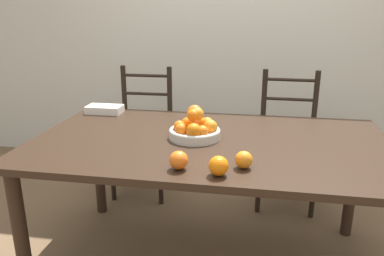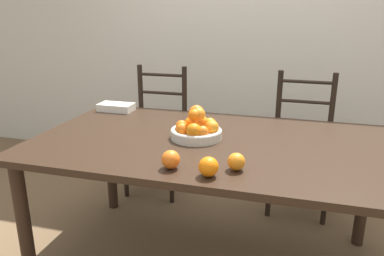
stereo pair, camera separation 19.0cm
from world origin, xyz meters
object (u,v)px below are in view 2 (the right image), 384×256
at_px(orange_loose_1, 236,162).
at_px(book_stack, 116,107).
at_px(fruit_bowl, 197,128).
at_px(orange_loose_2, 209,167).
at_px(orange_loose_0, 171,159).
at_px(chair_right, 301,146).
at_px(chair_left, 157,132).

bearing_deg(orange_loose_1, book_stack, 141.33).
relative_size(fruit_bowl, orange_loose_2, 3.28).
bearing_deg(orange_loose_2, book_stack, 134.90).
bearing_deg(fruit_bowl, orange_loose_1, -52.89).
height_order(orange_loose_0, chair_right, chair_right).
distance_m(orange_loose_0, orange_loose_1, 0.28).
height_order(orange_loose_2, chair_right, chair_right).
height_order(fruit_bowl, chair_left, chair_left).
distance_m(orange_loose_2, book_stack, 1.20).
relative_size(orange_loose_0, orange_loose_1, 1.07).
bearing_deg(fruit_bowl, chair_right, 56.82).
bearing_deg(orange_loose_1, fruit_bowl, 127.11).
xyz_separation_m(orange_loose_2, chair_right, (0.38, 1.30, -0.33)).
distance_m(orange_loose_0, chair_right, 1.43).
xyz_separation_m(fruit_bowl, orange_loose_1, (0.27, -0.36, -0.02)).
bearing_deg(orange_loose_0, chair_left, 113.77).
bearing_deg(chair_right, book_stack, -158.49).
relative_size(orange_loose_2, book_stack, 0.36).
xyz_separation_m(fruit_bowl, orange_loose_2, (0.17, -0.45, -0.01)).
bearing_deg(chair_right, chair_left, -178.57).
xyz_separation_m(orange_loose_1, chair_right, (0.29, 1.21, -0.33)).
distance_m(chair_left, chair_right, 1.12).
bearing_deg(orange_loose_2, fruit_bowl, 110.87).
bearing_deg(chair_right, orange_loose_0, -112.33).
xyz_separation_m(chair_right, book_stack, (-1.23, -0.45, 0.31)).
bearing_deg(chair_left, book_stack, -105.02).
xyz_separation_m(orange_loose_2, book_stack, (-0.85, 0.85, -0.02)).
relative_size(chair_right, book_stack, 4.32).
height_order(orange_loose_0, book_stack, orange_loose_0).
bearing_deg(book_stack, chair_left, 75.63).
bearing_deg(orange_loose_0, book_stack, 129.49).
bearing_deg(orange_loose_2, chair_right, 73.58).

